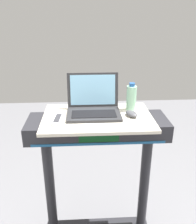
{
  "coord_description": "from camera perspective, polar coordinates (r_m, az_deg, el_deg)",
  "views": [
    {
      "loc": [
        -0.08,
        -0.73,
        1.74
      ],
      "look_at": [
        0.0,
        0.65,
        1.16
      ],
      "focal_mm": 39.44,
      "sensor_mm": 36.0,
      "label": 1
    }
  ],
  "objects": [
    {
      "name": "desk_board",
      "position": [
        1.56,
        -0.11,
        -1.33
      ],
      "size": [
        0.69,
        0.45,
        0.02
      ],
      "primitive_type": "cube",
      "color": "beige",
      "rests_on": "treadmill_base"
    },
    {
      "name": "tv_remote",
      "position": [
        1.51,
        -9.33,
        -1.71
      ],
      "size": [
        0.06,
        0.16,
        0.02
      ],
      "color": "silver",
      "rests_on": "desk_board"
    },
    {
      "name": "water_bottle",
      "position": [
        1.65,
        7.74,
        3.33
      ],
      "size": [
        0.07,
        0.07,
        0.19
      ],
      "color": "#9EDBB2",
      "rests_on": "desk_board"
    },
    {
      "name": "laptop",
      "position": [
        1.59,
        -1.06,
        1.42
      ],
      "size": [
        0.34,
        0.27,
        0.24
      ],
      "rotation": [
        0.0,
        0.0,
        0.01
      ],
      "color": "#2D2D30",
      "rests_on": "desk_board"
    },
    {
      "name": "computer_mouse",
      "position": [
        1.57,
        7.76,
        -0.4
      ],
      "size": [
        0.09,
        0.12,
        0.03
      ],
      "primitive_type": "ellipsoid",
      "rotation": [
        0.0,
        0.0,
        0.4
      ],
      "color": "#4C4C51",
      "rests_on": "desk_board"
    }
  ]
}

